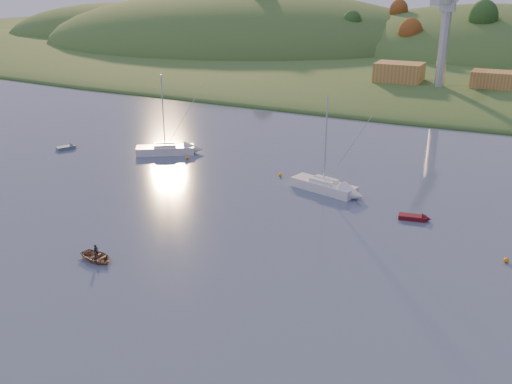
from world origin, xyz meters
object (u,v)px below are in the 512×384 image
at_px(red_tender, 419,218).
at_px(sailboat_far, 324,185).
at_px(canoe, 97,257).
at_px(grey_dinghy, 69,147).
at_px(sailboat_near, 165,149).

bearing_deg(red_tender, sailboat_far, 151.87).
xyz_separation_m(canoe, grey_dinghy, (-30.55, 29.22, -0.13)).
distance_m(sailboat_near, sailboat_far, 28.61).
bearing_deg(canoe, grey_dinghy, 57.16).
relative_size(sailboat_far, red_tender, 3.27).
bearing_deg(red_tender, grey_dinghy, 165.33).
bearing_deg(sailboat_near, grey_dinghy, 162.51).
xyz_separation_m(sailboat_far, red_tender, (13.04, -4.44, -0.53)).
xyz_separation_m(canoe, red_tender, (26.51, 23.90, -0.13)).
height_order(sailboat_far, grey_dinghy, sailboat_far).
height_order(sailboat_near, red_tender, sailboat_near).
distance_m(sailboat_near, red_tender, 42.29).
bearing_deg(sailboat_far, canoe, -99.83).
height_order(canoe, grey_dinghy, grey_dinghy).
bearing_deg(sailboat_near, red_tender, -45.34).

